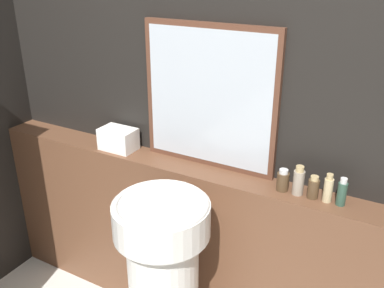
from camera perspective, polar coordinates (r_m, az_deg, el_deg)
name	(u,v)px	position (r m, az deg, el deg)	size (l,w,h in m)	color
wall_back	(205,103)	(2.09, 1.79, 5.45)	(8.00, 0.06, 2.50)	black
vanity_counter	(193,247)	(2.36, 0.16, -13.54)	(2.45, 0.18, 0.95)	brown
pedestal_sink	(164,282)	(2.07, -3.81, -17.93)	(0.42, 0.42, 0.96)	silver
mirror	(209,98)	(2.01, 2.29, 6.15)	(0.68, 0.03, 0.69)	#563323
towel_stack	(118,139)	(2.32, -9.80, 0.66)	(0.19, 0.13, 0.12)	white
shampoo_bottle	(283,181)	(1.93, 12.02, -4.80)	(0.05, 0.05, 0.10)	#4C3823
conditioner_bottle	(299,181)	(1.91, 14.02, -4.84)	(0.05, 0.05, 0.13)	gray
lotion_bottle	(313,188)	(1.90, 15.88, -5.64)	(0.05, 0.05, 0.10)	#4C3823
body_wash_bottle	(328,189)	(1.89, 17.70, -5.72)	(0.04, 0.04, 0.13)	#C6B284
hand_soap_bottle	(342,193)	(1.88, 19.36, -6.14)	(0.04, 0.04, 0.12)	#2D4C3D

